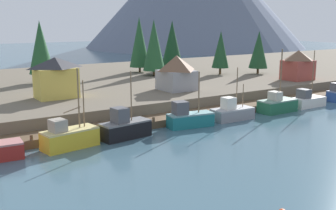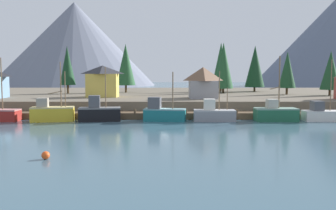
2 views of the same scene
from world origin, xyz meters
The scene contains 18 objects.
ground_plane centered at (0.00, 20.00, -0.50)m, with size 400.00×400.00×1.00m, color #3D5B6B.
dock centered at (0.00, 1.99, 0.50)m, with size 80.00×4.00×1.60m.
shoreline_bank centered at (0.00, 32.00, 1.25)m, with size 400.00×56.00×2.50m, color #665B4C.
fishing_boat_yellow centered at (-16.41, -1.94, 1.29)m, with size 6.59×3.55×8.97m.
fishing_boat_black centered at (-9.30, -1.75, 1.34)m, with size 6.51×3.21×8.17m.
fishing_boat_teal centered at (0.43, -1.63, 1.27)m, with size 6.51×3.10×7.46m.
fishing_boat_grey centered at (8.15, -1.61, 1.09)m, with size 6.34×2.94×7.57m.
fishing_boat_green centered at (17.54, -1.64, 1.18)m, with size 6.29×2.98×9.84m.
fishing_boat_white centered at (24.87, -1.48, 1.03)m, with size 6.28×2.69×9.31m.
house_grey centered at (7.77, 12.16, 5.50)m, with size 5.40×5.81×5.87m.
house_yellow centered at (-11.78, 15.93, 5.67)m, with size 6.27×4.39×6.22m.
house_red centered at (34.72, 9.05, 5.50)m, with size 5.71×4.74×5.87m.
conifer_near_left centered at (14.62, 37.16, 9.29)m, with size 4.61×4.61×12.39m.
conifer_near_right centered at (35.25, 20.45, 7.79)m, with size 4.16×4.16×9.36m.
conifer_mid_left centered at (-9.02, 32.49, 9.20)m, with size 4.65×4.65×11.66m.
conifer_back_left centered at (27.28, 23.89, 7.93)m, with size 3.72×3.72×9.42m.
conifer_back_right centered at (23.12, 36.61, 8.85)m, with size 4.94×4.94×11.56m.
conifer_centre centered at (14.22, 30.15, 8.96)m, with size 4.70×4.70×11.82m.
Camera 1 is at (-31.70, -45.91, 14.27)m, focal length 44.58 mm.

